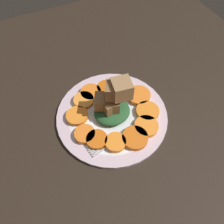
% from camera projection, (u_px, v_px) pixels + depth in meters
% --- Properties ---
extents(table_slab, '(1.20, 1.20, 0.02)m').
position_uv_depth(table_slab, '(112.00, 118.00, 0.63)').
color(table_slab, black).
rests_on(table_slab, ground).
extents(plate, '(0.31, 0.31, 0.01)m').
position_uv_depth(plate, '(112.00, 115.00, 0.61)').
color(plate, silver).
rests_on(plate, table_slab).
extents(carrot_slice_0, '(0.05, 0.05, 0.01)m').
position_uv_depth(carrot_slice_0, '(115.00, 142.00, 0.55)').
color(carrot_slice_0, orange).
rests_on(carrot_slice_0, plate).
extents(carrot_slice_1, '(0.07, 0.07, 0.01)m').
position_uv_depth(carrot_slice_1, '(135.00, 138.00, 0.56)').
color(carrot_slice_1, orange).
rests_on(carrot_slice_1, plate).
extents(carrot_slice_2, '(0.06, 0.06, 0.01)m').
position_uv_depth(carrot_slice_2, '(146.00, 126.00, 0.58)').
color(carrot_slice_2, orange).
rests_on(carrot_slice_2, plate).
extents(carrot_slice_3, '(0.06, 0.06, 0.01)m').
position_uv_depth(carrot_slice_3, '(147.00, 111.00, 0.61)').
color(carrot_slice_3, orange).
rests_on(carrot_slice_3, plate).
extents(carrot_slice_4, '(0.07, 0.07, 0.01)m').
position_uv_depth(carrot_slice_4, '(139.00, 95.00, 0.64)').
color(carrot_slice_4, orange).
rests_on(carrot_slice_4, plate).
extents(carrot_slice_5, '(0.06, 0.06, 0.01)m').
position_uv_depth(carrot_slice_5, '(123.00, 87.00, 0.65)').
color(carrot_slice_5, orange).
rests_on(carrot_slice_5, plate).
extents(carrot_slice_6, '(0.06, 0.06, 0.01)m').
position_uv_depth(carrot_slice_6, '(106.00, 88.00, 0.65)').
color(carrot_slice_6, '#D45F12').
rests_on(carrot_slice_6, plate).
extents(carrot_slice_7, '(0.06, 0.06, 0.01)m').
position_uv_depth(carrot_slice_7, '(91.00, 93.00, 0.64)').
color(carrot_slice_7, orange).
rests_on(carrot_slice_7, plate).
extents(carrot_slice_8, '(0.06, 0.06, 0.01)m').
position_uv_depth(carrot_slice_8, '(84.00, 100.00, 0.63)').
color(carrot_slice_8, orange).
rests_on(carrot_slice_8, plate).
extents(carrot_slice_9, '(0.06, 0.06, 0.01)m').
position_uv_depth(carrot_slice_9, '(77.00, 116.00, 0.60)').
color(carrot_slice_9, orange).
rests_on(carrot_slice_9, plate).
extents(carrot_slice_10, '(0.05, 0.05, 0.01)m').
position_uv_depth(carrot_slice_10, '(85.00, 134.00, 0.57)').
color(carrot_slice_10, orange).
rests_on(carrot_slice_10, plate).
extents(carrot_slice_11, '(0.05, 0.05, 0.01)m').
position_uv_depth(carrot_slice_11, '(97.00, 140.00, 0.56)').
color(carrot_slice_11, orange).
rests_on(carrot_slice_11, plate).
extents(center_pile, '(0.10, 0.09, 0.12)m').
position_uv_depth(center_pile, '(113.00, 103.00, 0.57)').
color(center_pile, '#235128').
rests_on(center_pile, plate).
extents(fork, '(0.17, 0.05, 0.00)m').
position_uv_depth(fork, '(117.00, 137.00, 0.57)').
color(fork, '#B2B2B7').
rests_on(fork, plate).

